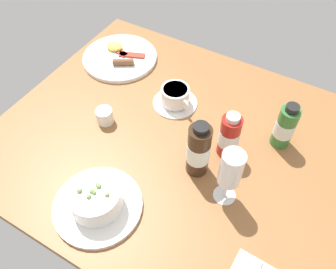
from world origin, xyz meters
TOP-DOWN VIEW (x-y plane):
  - ground_plane at (0.00, 0.00)cm, footprint 110.00×84.00cm
  - porridge_bowl at (-10.76, -28.18)cm, footprint 21.94×21.94cm
  - coffee_cup at (-11.68, 12.39)cm, footprint 13.85×13.85cm
  - creamer_jug at (-25.98, -4.50)cm, footprint 5.99×4.98cm
  - wine_glass at (14.89, -9.69)cm, footprint 5.73×5.73cm
  - sauce_bottle_red at (9.54, 3.37)cm, footprint 5.57×5.57cm
  - sauce_bottle_brown at (5.05, -5.89)cm, footprint 5.98×5.98cm
  - sauce_bottle_green at (21.33, 13.76)cm, footprint 5.42×5.42cm
  - breakfast_plate at (-39.28, 21.80)cm, footprint 25.87×25.87cm

SIDE VIEW (x-z plane):
  - ground_plane at x=0.00cm, z-range -3.00..0.00cm
  - breakfast_plate at x=-39.28cm, z-range -0.96..2.74cm
  - creamer_jug at x=-25.98cm, z-range -0.23..5.02cm
  - coffee_cup at x=-11.68cm, z-range -0.20..5.97cm
  - porridge_bowl at x=-10.76cm, z-range -0.73..7.56cm
  - sauce_bottle_red at x=9.54cm, z-range -0.56..13.95cm
  - sauce_bottle_green at x=21.33cm, z-range -0.62..14.07cm
  - sauce_bottle_brown at x=5.05cm, z-range -0.61..16.83cm
  - wine_glass at x=14.89cm, z-range 2.77..20.04cm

